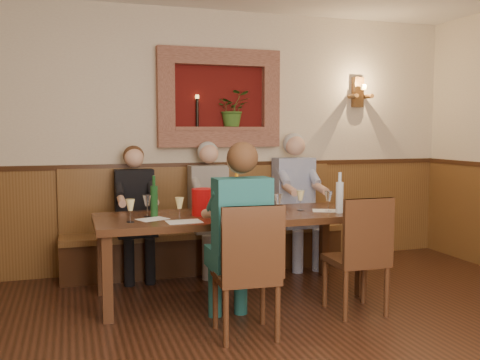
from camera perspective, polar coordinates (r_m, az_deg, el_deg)
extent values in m
cube|color=beige|center=(5.87, -4.22, 4.32)|extent=(6.00, 0.04, 2.80)
cube|color=brown|center=(5.93, -4.12, -3.92)|extent=(6.00, 0.04, 1.10)
cube|color=#381E0F|center=(5.86, -4.15, 1.63)|extent=(6.02, 0.06, 0.05)
cube|color=#500E0B|center=(5.92, -2.31, 8.70)|extent=(1.00, 0.02, 0.70)
cube|color=#955F4C|center=(5.92, -2.21, 12.98)|extent=(1.36, 0.12, 0.18)
cube|color=#955F4C|center=(5.86, -2.18, 4.43)|extent=(1.36, 0.12, 0.18)
cube|color=#955F4C|center=(5.74, -7.94, 8.76)|extent=(0.18, 0.12, 0.70)
cube|color=#955F4C|center=(6.06, 3.25, 8.61)|extent=(0.18, 0.12, 0.70)
cube|color=#955F4C|center=(5.86, -2.18, 5.50)|extent=(1.00, 0.14, 0.04)
imported|color=#376021|center=(5.91, -0.77, 7.59)|extent=(0.35, 0.30, 0.39)
cylinder|color=black|center=(5.80, -4.58, 7.17)|extent=(0.03, 0.03, 0.30)
cylinder|color=#FFBF59|center=(5.81, -4.59, 8.85)|extent=(0.04, 0.04, 0.04)
cube|color=brown|center=(6.55, 12.44, 9.13)|extent=(0.12, 0.08, 0.35)
cylinder|color=brown|center=(6.44, 11.97, 8.76)|extent=(0.05, 0.18, 0.05)
cylinder|color=brown|center=(6.54, 13.51, 8.67)|extent=(0.05, 0.18, 0.05)
cylinder|color=#FFBF59|center=(6.45, 13.04, 9.63)|extent=(0.06, 0.06, 0.06)
cube|color=#3A2011|center=(4.82, -0.95, -3.99)|extent=(2.40, 0.90, 0.06)
cube|color=#3A2011|center=(4.35, -13.97, -10.24)|extent=(0.08, 0.08, 0.69)
cube|color=#3A2011|center=(5.01, 12.81, -8.15)|extent=(0.08, 0.08, 0.69)
cube|color=#3A2011|center=(5.07, -14.54, -8.03)|extent=(0.08, 0.08, 0.69)
cube|color=#3A2011|center=(5.64, 8.97, -6.56)|extent=(0.08, 0.08, 0.69)
cube|color=#381E0F|center=(5.79, -3.57, -7.68)|extent=(3.00, 0.40, 0.40)
cube|color=brown|center=(5.74, -3.59, -5.54)|extent=(3.00, 0.45, 0.06)
cube|color=brown|center=(5.87, -4.06, -1.75)|extent=(3.00, 0.06, 0.66)
cube|color=#3A2011|center=(4.02, 0.57, -13.45)|extent=(0.44, 0.44, 0.41)
cube|color=#3A2011|center=(3.95, 0.58, -10.25)|extent=(0.46, 0.46, 0.05)
cube|color=#3A2011|center=(3.70, 1.35, -6.78)|extent=(0.44, 0.07, 0.52)
cube|color=#3A2011|center=(4.61, 12.16, -11.15)|extent=(0.42, 0.42, 0.41)
cube|color=#3A2011|center=(4.55, 12.22, -8.37)|extent=(0.44, 0.44, 0.05)
cube|color=#3A2011|center=(4.32, 13.54, -5.30)|extent=(0.43, 0.05, 0.51)
cube|color=black|center=(5.52, -10.90, -8.15)|extent=(0.39, 0.40, 0.45)
cube|color=black|center=(5.56, -11.20, -1.50)|extent=(0.39, 0.20, 0.51)
sphere|color=#D8A384|center=(5.49, -11.23, 2.32)|extent=(0.19, 0.19, 0.19)
sphere|color=#4C2D19|center=(5.54, -11.29, 2.53)|extent=(0.21, 0.21, 0.21)
cube|color=#5B5753|center=(5.65, -2.98, -7.73)|extent=(0.40, 0.42, 0.45)
cube|color=#5B5753|center=(5.70, -3.42, -1.08)|extent=(0.40, 0.21, 0.53)
sphere|color=#D8A384|center=(5.63, -3.35, 2.81)|extent=(0.20, 0.20, 0.20)
sphere|color=#B2B2B2|center=(5.68, -3.47, 3.02)|extent=(0.22, 0.22, 0.22)
cube|color=navy|center=(5.96, 6.35, -7.07)|extent=(0.44, 0.46, 0.45)
cube|color=navy|center=(6.02, 5.73, -0.38)|extent=(0.44, 0.23, 0.58)
sphere|color=#D8A384|center=(5.95, 5.92, 3.66)|extent=(0.22, 0.22, 0.22)
sphere|color=#B2B2B2|center=(6.00, 5.72, 3.88)|extent=(0.24, 0.24, 0.24)
cube|color=navy|center=(4.23, -0.50, -12.21)|extent=(0.42, 0.44, 0.45)
cube|color=navy|center=(3.93, 0.23, -3.74)|extent=(0.42, 0.22, 0.55)
sphere|color=#D8A384|center=(3.92, 0.05, 2.17)|extent=(0.21, 0.21, 0.21)
sphere|color=#4C2D19|center=(3.87, 0.28, 2.42)|extent=(0.23, 0.23, 0.23)
cylinder|color=red|center=(4.75, -3.93, -2.35)|extent=(0.27, 0.27, 0.24)
cylinder|color=#19471E|center=(4.79, -0.37, -1.81)|extent=(0.08, 0.08, 0.31)
cylinder|color=orange|center=(4.77, -0.37, 0.59)|extent=(0.03, 0.03, 0.09)
cylinder|color=#19471E|center=(4.71, -9.15, -2.25)|extent=(0.08, 0.08, 0.27)
cylinder|color=#19471E|center=(4.69, -9.18, -0.08)|extent=(0.04, 0.04, 0.09)
cylinder|color=silver|center=(4.95, 10.57, -1.85)|extent=(0.08, 0.08, 0.28)
cylinder|color=silver|center=(4.93, 10.61, 0.29)|extent=(0.03, 0.03, 0.09)
cube|color=white|center=(4.59, -9.32, -4.13)|extent=(0.29, 0.26, 0.00)
cube|color=white|center=(4.66, -0.15, -3.92)|extent=(0.27, 0.21, 0.00)
cube|color=white|center=(5.07, 9.26, -3.24)|extent=(0.32, 0.28, 0.00)
cube|color=white|center=(4.43, -5.98, -4.44)|extent=(0.29, 0.21, 0.00)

